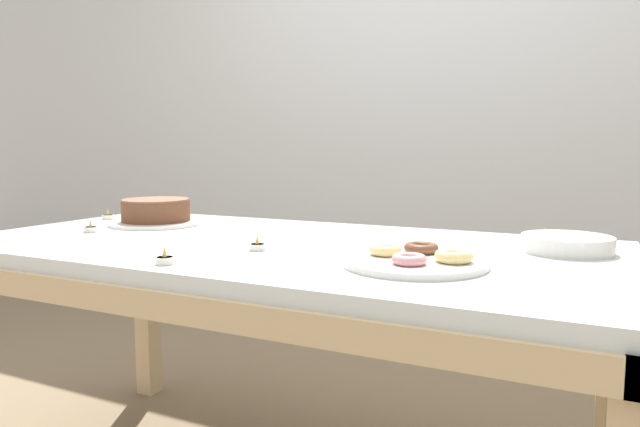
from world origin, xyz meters
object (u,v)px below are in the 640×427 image
Objects in this scene: pastry_platter at (416,260)px; tealight_right_edge at (165,260)px; cake_chocolate_round at (156,213)px; tealight_left_edge at (91,229)px; tealight_centre at (545,236)px; tealight_near_cakes at (257,246)px; plate_stack at (567,244)px; tealight_near_front at (108,217)px.

pastry_platter reaches higher than tealight_right_edge.
cake_chocolate_round reaches higher than pastry_platter.
tealight_centre is (1.22, 0.44, 0.00)m from tealight_left_edge.
tealight_near_cakes is at bearing 179.46° from pastry_platter.
cake_chocolate_round is 7.52× the size of tealight_centre.
tealight_right_edge is (-0.77, -0.53, -0.01)m from plate_stack.
tealight_left_edge is (-1.00, 0.05, -0.00)m from pastry_platter.
tealight_near_cakes is at bearing -142.13° from tealight_centre.
tealight_left_edge is at bearing -104.70° from cake_chocolate_round.
tealight_right_edge is at bearing -27.82° from tealight_left_edge.
pastry_platter reaches higher than tealight_near_cakes.
cake_chocolate_round is at bearing -7.17° from tealight_near_front.
plate_stack is (0.28, 0.31, 0.01)m from pastry_platter.
plate_stack is 0.74m from tealight_near_cakes.
tealight_left_edge is at bearing -52.97° from tealight_near_front.
pastry_platter is 7.75× the size of tealight_centre.
tealight_near_front is (-1.19, 0.30, -0.00)m from pastry_platter.
pastry_platter is 0.40m from tealight_near_cakes.
tealight_right_edge is 0.25m from tealight_near_cakes.
tealight_right_edge and tealight_left_edge have the same top height.
pastry_platter is at bearing -15.69° from cake_chocolate_round.
tealight_centre is (-0.06, 0.18, -0.01)m from plate_stack.
tealight_right_edge is at bearing -46.90° from cake_chocolate_round.
tealight_near_front is (-0.70, 0.52, 0.00)m from tealight_right_edge.
tealight_centre is at bearing 65.58° from pastry_platter.
plate_stack is 5.25× the size of tealight_left_edge.
cake_chocolate_round is 0.67m from tealight_right_edge.
tealight_right_edge is 0.88m from tealight_near_front.
plate_stack reaches higher than tealight_left_edge.
pastry_platter is 0.53m from tealight_centre.
tealight_left_edge is 1.30m from tealight_centre.
cake_chocolate_round is 0.23m from tealight_left_edge.
tealight_left_edge and tealight_centre have the same top height.
tealight_right_edge and tealight_near_front have the same top height.
tealight_left_edge is at bearing -168.64° from plate_stack.
cake_chocolate_round is at bearing 75.30° from tealight_left_edge.
plate_stack reaches higher than tealight_centre.
tealight_near_cakes is (-0.68, -0.30, -0.01)m from plate_stack.
tealight_right_edge is at bearing -145.42° from plate_stack.
cake_chocolate_round is 1.43× the size of plate_stack.
pastry_platter reaches higher than tealight_centre.
tealight_near_cakes and tealight_centre have the same top height.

